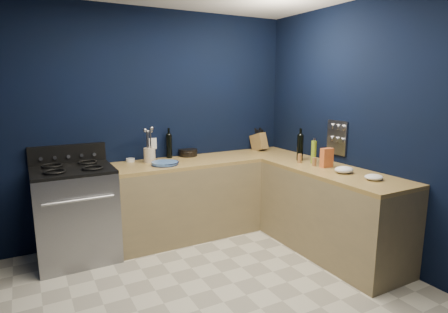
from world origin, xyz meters
TOP-DOWN VIEW (x-y plane):
  - floor at (0.00, 0.00)m, footprint 3.50×3.50m
  - wall_back at (0.00, 1.76)m, footprint 3.50×0.02m
  - wall_right at (1.76, 0.00)m, footprint 0.02×3.50m
  - cab_back at (0.60, 1.44)m, footprint 2.30×0.63m
  - top_back at (0.60, 1.44)m, footprint 2.30×0.63m
  - cab_right at (1.44, 0.29)m, footprint 0.63×1.67m
  - top_right at (1.44, 0.29)m, footprint 0.63×1.67m
  - gas_range at (-0.93, 1.42)m, footprint 0.76×0.66m
  - oven_door at (-0.93, 1.10)m, footprint 0.59×0.02m
  - cooktop at (-0.93, 1.42)m, footprint 0.76×0.66m
  - backguard at (-0.93, 1.72)m, footprint 0.76×0.06m
  - spice_panel at (1.74, 0.55)m, footprint 0.02×0.28m
  - wall_outlet at (0.00, 1.74)m, footprint 0.09×0.02m
  - plate_stack at (-0.00, 1.34)m, footprint 0.38×0.38m
  - ramekin at (-0.28, 1.69)m, footprint 0.11×0.11m
  - utensil_crock at (-0.10, 1.56)m, footprint 0.13×0.13m
  - wine_bottle_back at (0.18, 1.69)m, footprint 0.08×0.08m
  - lemon_basket at (0.42, 1.69)m, footprint 0.25×0.25m
  - knife_block at (1.41, 1.62)m, footprint 0.16×0.27m
  - wine_bottle_right at (1.45, 0.82)m, footprint 0.08×0.08m
  - oil_bottle at (1.48, 0.63)m, footprint 0.06×0.06m
  - spice_jar_near at (1.36, 0.72)m, footprint 0.06×0.06m
  - spice_jar_far at (1.39, 0.52)m, footprint 0.05×0.05m
  - crouton_bag at (1.47, 0.42)m, footprint 0.14×0.07m
  - towel_front at (1.43, 0.13)m, footprint 0.21×0.19m
  - towel_end at (1.47, -0.19)m, footprint 0.20×0.19m

SIDE VIEW (x-z plane):
  - floor at x=0.00m, z-range -0.02..0.00m
  - cab_back at x=0.60m, z-range 0.00..0.86m
  - cab_right at x=1.44m, z-range 0.00..0.86m
  - oven_door at x=-0.93m, z-range 0.24..0.66m
  - gas_range at x=-0.93m, z-range 0.00..0.92m
  - top_back at x=0.60m, z-range 0.86..0.90m
  - top_right at x=1.44m, z-range 0.86..0.90m
  - plate_stack at x=0.00m, z-range 0.90..0.94m
  - ramekin at x=-0.28m, z-range 0.90..0.94m
  - towel_end at x=1.47m, z-range 0.90..0.95m
  - towel_front at x=1.43m, z-range 0.90..0.97m
  - cooktop at x=-0.93m, z-range 0.92..0.95m
  - lemon_basket at x=0.42m, z-range 0.90..0.99m
  - spice_jar_far at x=1.39m, z-range 0.90..0.99m
  - spice_jar_near at x=1.36m, z-range 0.90..1.00m
  - utensil_crock at x=-0.10m, z-range 0.90..1.06m
  - crouton_bag at x=1.47m, z-range 0.90..1.10m
  - knife_block at x=1.41m, z-range 0.87..1.14m
  - oil_bottle at x=1.48m, z-range 0.90..1.15m
  - wine_bottle_back at x=0.18m, z-range 0.90..1.18m
  - backguard at x=-0.93m, z-range 0.94..1.14m
  - wine_bottle_right at x=1.45m, z-range 0.90..1.19m
  - wall_outlet at x=0.00m, z-range 1.02..1.15m
  - spice_panel at x=1.74m, z-range 0.99..1.37m
  - wall_back at x=0.00m, z-range 0.00..2.60m
  - wall_right at x=1.76m, z-range 0.00..2.60m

